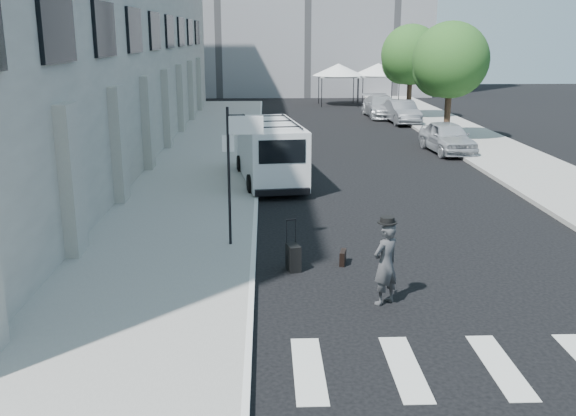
{
  "coord_description": "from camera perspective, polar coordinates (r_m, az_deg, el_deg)",
  "views": [
    {
      "loc": [
        -1.67,
        -12.49,
        5.33
      ],
      "look_at": [
        -1.15,
        2.42,
        1.3
      ],
      "focal_mm": 40.0,
      "sensor_mm": 36.0,
      "label": 1
    }
  ],
  "objects": [
    {
      "name": "businessman",
      "position": [
        13.15,
        8.66,
        -4.92
      ],
      "size": [
        0.75,
        0.71,
        1.73
      ],
      "primitive_type": "imported",
      "rotation": [
        0.0,
        0.0,
        3.78
      ],
      "color": "#3B3B3D",
      "rests_on": "ground"
    },
    {
      "name": "ground",
      "position": [
        13.68,
        5.22,
        -7.88
      ],
      "size": [
        120.0,
        120.0,
        0.0
      ],
      "primitive_type": "plane",
      "color": "black",
      "rests_on": "ground"
    },
    {
      "name": "building_left",
      "position": [
        32.04,
        -20.64,
        15.4
      ],
      "size": [
        10.0,
        44.0,
        12.0
      ],
      "primitive_type": "cube",
      "color": "gray",
      "rests_on": "ground"
    },
    {
      "name": "cargo_van",
      "position": [
        23.83,
        -1.63,
        5.05
      ],
      "size": [
        2.71,
        6.13,
        2.24
      ],
      "rotation": [
        0.0,
        0.0,
        0.14
      ],
      "color": "white",
      "rests_on": "ground"
    },
    {
      "name": "briefcase",
      "position": [
        15.49,
        4.9,
        -4.4
      ],
      "size": [
        0.22,
        0.46,
        0.34
      ],
      "primitive_type": "cube",
      "rotation": [
        0.0,
        0.0,
        -0.23
      ],
      "color": "black",
      "rests_on": "ground"
    },
    {
      "name": "suitcase",
      "position": [
        15.0,
        0.48,
        -4.41
      ],
      "size": [
        0.37,
        0.48,
        1.19
      ],
      "rotation": [
        0.0,
        0.0,
        0.25
      ],
      "color": "black",
      "rests_on": "ground"
    },
    {
      "name": "sidewalk_right",
      "position": [
        34.6,
        16.08,
        5.8
      ],
      "size": [
        4.0,
        56.0,
        0.15
      ],
      "primitive_type": "cube",
      "color": "gray",
      "rests_on": "ground"
    },
    {
      "name": "parked_car_b",
      "position": [
        40.88,
        10.08,
        8.4
      ],
      "size": [
        1.75,
        4.37,
        1.41
      ],
      "primitive_type": "imported",
      "rotation": [
        0.0,
        0.0,
        0.06
      ],
      "color": "#5A5D62",
      "rests_on": "ground"
    },
    {
      "name": "tree_near",
      "position": [
        33.93,
        14.01,
        12.4
      ],
      "size": [
        3.8,
        3.83,
        6.03
      ],
      "color": "black",
      "rests_on": "ground"
    },
    {
      "name": "sidewalk_left",
      "position": [
        29.08,
        -7.08,
        4.6
      ],
      "size": [
        4.5,
        48.0,
        0.15
      ],
      "primitive_type": "cube",
      "color": "gray",
      "rests_on": "ground"
    },
    {
      "name": "parked_car_a",
      "position": [
        30.96,
        13.98,
        6.12
      ],
      "size": [
        2.04,
        4.37,
        1.45
      ],
      "primitive_type": "imported",
      "rotation": [
        0.0,
        0.0,
        0.08
      ],
      "color": "#ADB0B6",
      "rests_on": "ground"
    },
    {
      "name": "parked_car_c",
      "position": [
        43.77,
        8.29,
        8.92
      ],
      "size": [
        2.21,
        5.02,
        1.44
      ],
      "primitive_type": "imported",
      "rotation": [
        0.0,
        0.0,
        0.04
      ],
      "color": "#AEB2B7",
      "rests_on": "ground"
    },
    {
      "name": "tent_right",
      "position": [
        51.82,
        8.04,
        12.09
      ],
      "size": [
        4.0,
        4.0,
        3.2
      ],
      "color": "black",
      "rests_on": "ground"
    },
    {
      "name": "tent_left",
      "position": [
        50.87,
        4.51,
        12.13
      ],
      "size": [
        4.0,
        4.0,
        3.2
      ],
      "color": "black",
      "rests_on": "ground"
    },
    {
      "name": "tree_far",
      "position": [
        42.66,
        10.69,
        13.05
      ],
      "size": [
        3.8,
        3.83,
        6.03
      ],
      "color": "black",
      "rests_on": "ground"
    },
    {
      "name": "sign_pole",
      "position": [
        15.93,
        -4.49,
        5.4
      ],
      "size": [
        1.03,
        0.07,
        3.5
      ],
      "color": "black",
      "rests_on": "sidewalk_left"
    }
  ]
}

